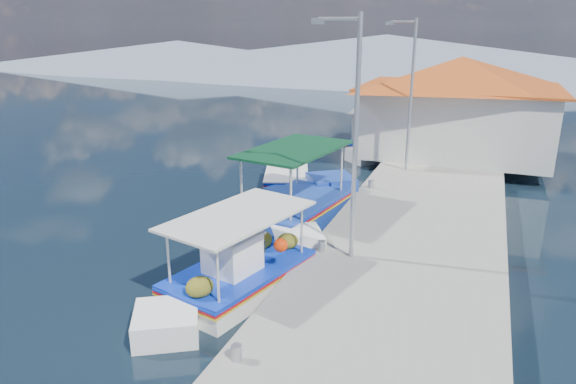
% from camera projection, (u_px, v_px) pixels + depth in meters
% --- Properties ---
extents(ground, '(160.00, 160.00, 0.00)m').
position_uv_depth(ground, '(158.00, 277.00, 13.35)').
color(ground, black).
rests_on(ground, ground).
extents(quay, '(5.00, 44.00, 0.50)m').
position_uv_depth(quay, '(421.00, 220.00, 16.58)').
color(quay, gray).
rests_on(quay, ground).
extents(bollards, '(0.20, 17.20, 0.30)m').
position_uv_depth(bollards, '(352.00, 208.00, 16.51)').
color(bollards, '#A5A8AD').
rests_on(bollards, quay).
extents(main_caique, '(3.02, 6.49, 2.20)m').
position_uv_depth(main_caique, '(241.00, 273.00, 12.63)').
color(main_caique, white).
rests_on(main_caique, ground).
extents(caique_green_canopy, '(3.05, 7.38, 2.80)m').
position_uv_depth(caique_green_canopy, '(295.00, 210.00, 17.00)').
color(caique_green_canopy, '#1A3B9D').
rests_on(caique_green_canopy, ground).
extents(caique_blue_hull, '(2.88, 5.32, 1.01)m').
position_uv_depth(caique_blue_hull, '(288.00, 181.00, 20.74)').
color(caique_blue_hull, '#1A3B9D').
rests_on(caique_blue_hull, ground).
extents(caique_far, '(2.27, 6.88, 2.41)m').
position_uv_depth(caique_far, '(373.00, 142.00, 26.79)').
color(caique_far, white).
rests_on(caique_far, ground).
extents(harbor_building, '(10.49, 10.49, 4.40)m').
position_uv_depth(harbor_building, '(458.00, 104.00, 23.69)').
color(harbor_building, silver).
rests_on(harbor_building, quay).
extents(lamp_post_near, '(1.21, 0.14, 6.00)m').
position_uv_depth(lamp_post_near, '(352.00, 128.00, 12.40)').
color(lamp_post_near, '#A5A8AD').
rests_on(lamp_post_near, quay).
extents(lamp_post_far, '(1.21, 0.14, 6.00)m').
position_uv_depth(lamp_post_far, '(409.00, 88.00, 20.39)').
color(lamp_post_far, '#A5A8AD').
rests_on(lamp_post_far, quay).
extents(mountain_ridge, '(171.40, 96.00, 5.50)m').
position_uv_depth(mountain_ridge, '(484.00, 63.00, 60.19)').
color(mountain_ridge, slate).
rests_on(mountain_ridge, ground).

